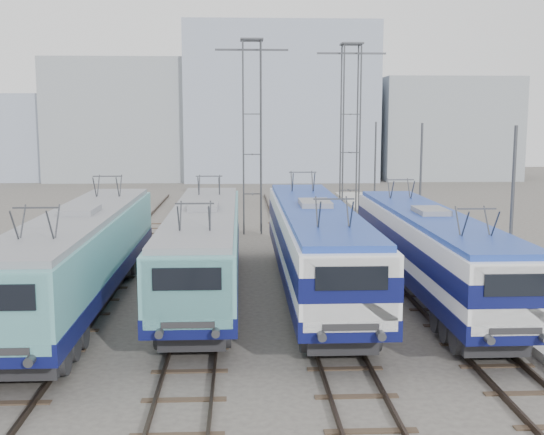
{
  "coord_description": "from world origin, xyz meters",
  "views": [
    {
      "loc": [
        -0.75,
        -20.84,
        7.23
      ],
      "look_at": [
        0.55,
        7.0,
        3.17
      ],
      "focal_mm": 45.0,
      "sensor_mm": 36.0,
      "label": 1
    }
  ],
  "objects_px": {
    "locomotive_center_right": "(315,241)",
    "mast_mid": "(420,191)",
    "mast_rear": "(375,173)",
    "locomotive_far_right": "(431,247)",
    "catenary_tower_west": "(252,128)",
    "catenary_tower_east": "(350,127)",
    "locomotive_center_left": "(204,244)",
    "locomotive_far_left": "(80,252)",
    "safety_cone": "(527,311)",
    "mast_front": "(511,227)"
  },
  "relations": [
    {
      "from": "locomotive_far_left",
      "to": "catenary_tower_east",
      "type": "xyz_separation_m",
      "value": [
        13.25,
        19.54,
        4.37
      ]
    },
    {
      "from": "locomotive_far_left",
      "to": "mast_front",
      "type": "height_order",
      "value": "mast_front"
    },
    {
      "from": "locomotive_far_left",
      "to": "locomotive_center_right",
      "type": "relative_size",
      "value": 0.99
    },
    {
      "from": "locomotive_center_right",
      "to": "locomotive_far_right",
      "type": "xyz_separation_m",
      "value": [
        4.5,
        -0.84,
        -0.13
      ]
    },
    {
      "from": "mast_front",
      "to": "locomotive_far_right",
      "type": "bearing_deg",
      "value": 119.57
    },
    {
      "from": "locomotive_center_left",
      "to": "mast_front",
      "type": "height_order",
      "value": "mast_front"
    },
    {
      "from": "locomotive_center_left",
      "to": "mast_mid",
      "type": "relative_size",
      "value": 2.52
    },
    {
      "from": "locomotive_center_left",
      "to": "mast_rear",
      "type": "bearing_deg",
      "value": 61.17
    },
    {
      "from": "catenary_tower_east",
      "to": "mast_mid",
      "type": "distance_m",
      "value": 10.69
    },
    {
      "from": "locomotive_far_right",
      "to": "mast_mid",
      "type": "xyz_separation_m",
      "value": [
        1.85,
        8.74,
        1.29
      ]
    },
    {
      "from": "catenary_tower_east",
      "to": "locomotive_center_left",
      "type": "bearing_deg",
      "value": -116.29
    },
    {
      "from": "locomotive_center_right",
      "to": "catenary_tower_west",
      "type": "relative_size",
      "value": 1.53
    },
    {
      "from": "locomotive_center_left",
      "to": "catenary_tower_west",
      "type": "xyz_separation_m",
      "value": [
        2.25,
        15.71,
        4.44
      ]
    },
    {
      "from": "locomotive_center_right",
      "to": "mast_mid",
      "type": "bearing_deg",
      "value": 51.21
    },
    {
      "from": "locomotive_center_right",
      "to": "mast_rear",
      "type": "height_order",
      "value": "mast_rear"
    },
    {
      "from": "mast_rear",
      "to": "catenary_tower_east",
      "type": "bearing_deg",
      "value": -136.4
    },
    {
      "from": "locomotive_far_left",
      "to": "catenary_tower_west",
      "type": "distance_m",
      "value": 19.3
    },
    {
      "from": "locomotive_far_right",
      "to": "catenary_tower_west",
      "type": "distance_m",
      "value": 18.59
    },
    {
      "from": "locomotive_far_right",
      "to": "mast_mid",
      "type": "bearing_deg",
      "value": 78.05
    },
    {
      "from": "catenary_tower_west",
      "to": "locomotive_center_right",
      "type": "bearing_deg",
      "value": -81.95
    },
    {
      "from": "locomotive_far_right",
      "to": "mast_rear",
      "type": "height_order",
      "value": "mast_rear"
    },
    {
      "from": "locomotive_far_left",
      "to": "mast_rear",
      "type": "height_order",
      "value": "mast_rear"
    },
    {
      "from": "catenary_tower_east",
      "to": "safety_cone",
      "type": "xyz_separation_m",
      "value": [
        2.71,
        -22.29,
        -6.06
      ]
    },
    {
      "from": "mast_mid",
      "to": "locomotive_far_right",
      "type": "bearing_deg",
      "value": -101.95
    },
    {
      "from": "locomotive_center_left",
      "to": "locomotive_far_right",
      "type": "distance_m",
      "value": 9.06
    },
    {
      "from": "locomotive_center_left",
      "to": "catenary_tower_east",
      "type": "xyz_separation_m",
      "value": [
        8.75,
        17.71,
        4.44
      ]
    },
    {
      "from": "locomotive_far_right",
      "to": "locomotive_far_left",
      "type": "bearing_deg",
      "value": -176.59
    },
    {
      "from": "mast_rear",
      "to": "locomotive_center_left",
      "type": "bearing_deg",
      "value": -118.83
    },
    {
      "from": "catenary_tower_east",
      "to": "safety_cone",
      "type": "distance_m",
      "value": 23.26
    },
    {
      "from": "catenary_tower_west",
      "to": "locomotive_far_left",
      "type": "bearing_deg",
      "value": -111.04
    },
    {
      "from": "mast_mid",
      "to": "mast_rear",
      "type": "relative_size",
      "value": 1.0
    },
    {
      "from": "mast_front",
      "to": "safety_cone",
      "type": "xyz_separation_m",
      "value": [
        0.61,
        -0.29,
        -2.91
      ]
    },
    {
      "from": "locomotive_center_left",
      "to": "locomotive_far_right",
      "type": "bearing_deg",
      "value": -6.51
    },
    {
      "from": "locomotive_far_right",
      "to": "mast_front",
      "type": "bearing_deg",
      "value": -60.43
    },
    {
      "from": "locomotive_far_left",
      "to": "mast_mid",
      "type": "bearing_deg",
      "value": 31.87
    },
    {
      "from": "locomotive_center_left",
      "to": "locomotive_center_right",
      "type": "relative_size",
      "value": 0.96
    },
    {
      "from": "locomotive_center_left",
      "to": "locomotive_center_right",
      "type": "xyz_separation_m",
      "value": [
        4.5,
        -0.19,
        0.14
      ]
    },
    {
      "from": "locomotive_far_left",
      "to": "mast_rear",
      "type": "relative_size",
      "value": 2.61
    },
    {
      "from": "locomotive_far_right",
      "to": "catenary_tower_west",
      "type": "relative_size",
      "value": 1.44
    },
    {
      "from": "mast_rear",
      "to": "safety_cone",
      "type": "height_order",
      "value": "mast_rear"
    },
    {
      "from": "locomotive_far_left",
      "to": "locomotive_far_right",
      "type": "relative_size",
      "value": 1.06
    },
    {
      "from": "locomotive_far_left",
      "to": "mast_rear",
      "type": "xyz_separation_m",
      "value": [
        15.35,
        21.54,
        1.23
      ]
    },
    {
      "from": "locomotive_center_right",
      "to": "locomotive_far_left",
      "type": "bearing_deg",
      "value": -169.65
    },
    {
      "from": "locomotive_center_left",
      "to": "safety_cone",
      "type": "distance_m",
      "value": 12.45
    },
    {
      "from": "catenary_tower_west",
      "to": "mast_front",
      "type": "height_order",
      "value": "catenary_tower_west"
    },
    {
      "from": "locomotive_center_right",
      "to": "mast_mid",
      "type": "relative_size",
      "value": 2.62
    },
    {
      "from": "locomotive_center_right",
      "to": "safety_cone",
      "type": "xyz_separation_m",
      "value": [
        6.96,
        -4.39,
        -1.75
      ]
    },
    {
      "from": "mast_front",
      "to": "mast_rear",
      "type": "relative_size",
      "value": 1.0
    },
    {
      "from": "locomotive_center_right",
      "to": "mast_front",
      "type": "xyz_separation_m",
      "value": [
        6.35,
        -4.1,
        1.16
      ]
    },
    {
      "from": "locomotive_center_left",
      "to": "mast_front",
      "type": "bearing_deg",
      "value": -21.56
    }
  ]
}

